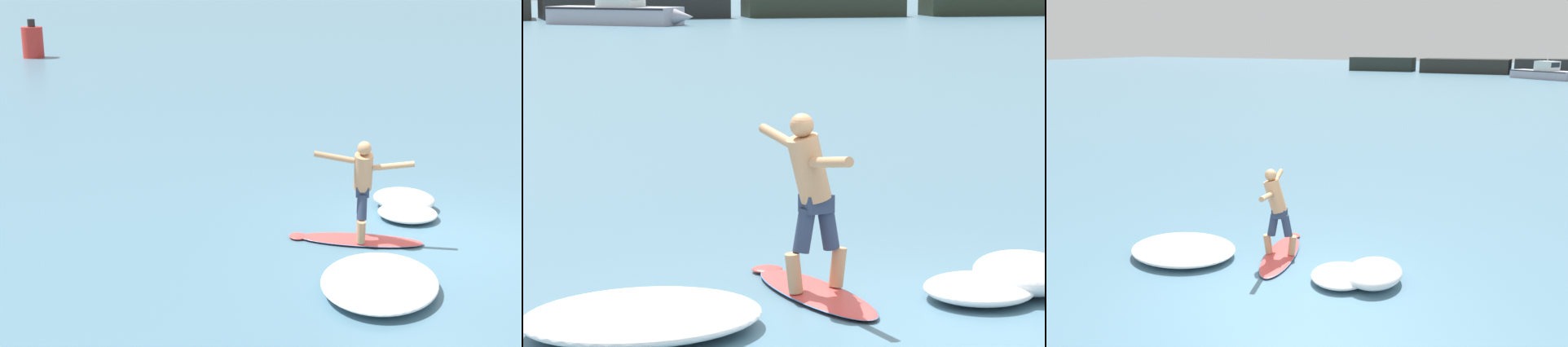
{
  "view_description": "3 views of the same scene",
  "coord_description": "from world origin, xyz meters",
  "views": [
    {
      "loc": [
        -10.89,
        -2.1,
        4.18
      ],
      "look_at": [
        -1.11,
        2.47,
        1.08
      ],
      "focal_mm": 50.0,
      "sensor_mm": 36.0,
      "label": 1
    },
    {
      "loc": [
        -2.97,
        -9.41,
        2.91
      ],
      "look_at": [
        -0.62,
        2.22,
        0.92
      ],
      "focal_mm": 85.0,
      "sensor_mm": 36.0,
      "label": 2
    },
    {
      "loc": [
        3.81,
        -6.47,
        3.83
      ],
      "look_at": [
        -0.87,
        2.65,
        1.17
      ],
      "focal_mm": 35.0,
      "sensor_mm": 36.0,
      "label": 3
    }
  ],
  "objects": [
    {
      "name": "ground_plane",
      "position": [
        0.0,
        0.0,
        0.0
      ],
      "size": [
        200.0,
        200.0,
        0.0
      ],
      "primitive_type": "plane",
      "color": "slate"
    },
    {
      "name": "surfboard",
      "position": [
        -0.59,
        1.03,
        0.03
      ],
      "size": [
        1.07,
        2.15,
        0.2
      ],
      "color": "#DD4946",
      "rests_on": "ground"
    },
    {
      "name": "surfer",
      "position": [
        -0.63,
        0.98,
        0.99
      ],
      "size": [
        0.72,
        1.46,
        1.6
      ],
      "color": "tan",
      "rests_on": "surfboard"
    },
    {
      "name": "channel_marker_buoy",
      "position": [
        15.62,
        22.06,
        0.74
      ],
      "size": [
        0.97,
        0.97,
        1.78
      ],
      "color": "red",
      "rests_on": "ground"
    },
    {
      "name": "wave_foam_at_tail",
      "position": [
        -2.19,
        0.23,
        0.13
      ],
      "size": [
        2.19,
        1.84,
        0.26
      ],
      "color": "white",
      "rests_on": "ground"
    },
    {
      "name": "wave_foam_at_nose",
      "position": [
        0.81,
        0.6,
        0.1
      ],
      "size": [
        1.03,
        1.06,
        0.21
      ],
      "color": "white",
      "rests_on": "ground"
    },
    {
      "name": "wave_foam_beside",
      "position": [
        1.31,
        0.79,
        0.17
      ],
      "size": [
        0.93,
        1.12,
        0.35
      ],
      "color": "white",
      "rests_on": "ground"
    }
  ]
}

